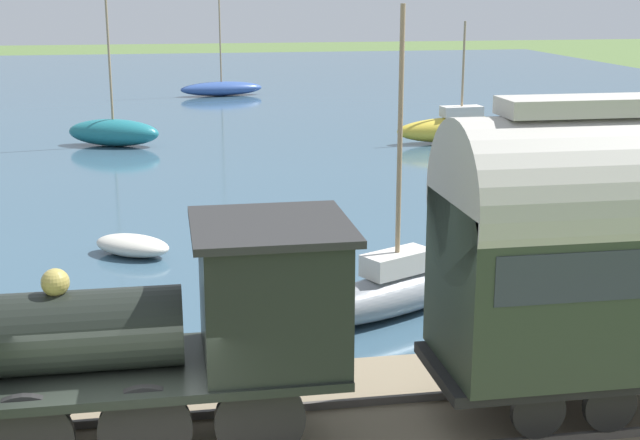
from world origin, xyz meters
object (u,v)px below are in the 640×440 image
Objects in this scene: sailboat_blue at (221,88)px; rowboat_mid_harbor at (132,245)px; sailboat_teal at (114,132)px; sailboat_gray at (397,289)px; sailboat_yellow at (461,128)px; steam_locomotive at (181,321)px.

rowboat_mid_harbor is (-34.09, 4.48, -0.23)m from sailboat_blue.
sailboat_teal is 1.21× the size of sailboat_gray.
sailboat_teal is 0.86× the size of sailboat_blue.
sailboat_teal is at bearing -10.24° from sailboat_gray.
sailboat_blue is (19.18, 9.19, -0.14)m from sailboat_yellow.
rowboat_mid_harbor is at bearing -154.40° from sailboat_teal.
sailboat_gray is at bearing 173.08° from sailboat_blue.
sailboat_yellow is at bearing -162.85° from sailboat_blue.
sailboat_gray is 7.58m from rowboat_mid_harbor.
sailboat_gray is (-21.74, -6.79, -0.08)m from sailboat_teal.
steam_locomotive is 0.97× the size of sailboat_yellow.
sailboat_blue is at bearing 26.93° from rowboat_mid_harbor.
sailboat_gray is at bearing 153.22° from sailboat_yellow.
sailboat_yellow is at bearing -8.10° from rowboat_mid_harbor.
steam_locomotive is 0.76× the size of sailboat_teal.
steam_locomotive is 28.91m from sailboat_yellow.
rowboat_mid_harbor is (-16.58, -1.26, -0.35)m from sailboat_teal.
sailboat_blue is 34.39m from rowboat_mid_harbor.
sailboat_teal is 1.27× the size of sailboat_yellow.
sailboat_blue is at bearing -26.06° from sailboat_gray.
sailboat_blue reaches higher than sailboat_teal.
rowboat_mid_harbor is at bearing 19.39° from sailboat_gray.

